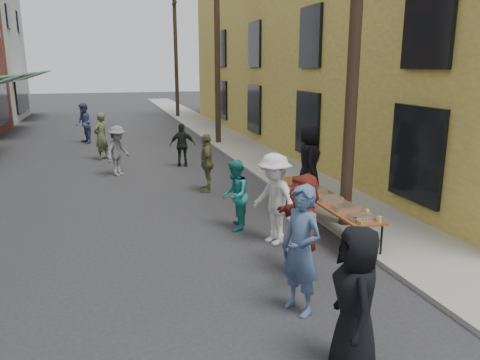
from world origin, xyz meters
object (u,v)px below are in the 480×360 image
utility_pole_near (356,19)px  serving_table (323,198)px  guest_front_a (356,300)px  server (309,161)px  guest_front_c (235,195)px  utility_pole_mid (217,44)px  utility_pole_far (176,51)px  catering_tray_sausage (363,217)px

utility_pole_near → serving_table: size_ratio=2.25×
utility_pole_near → serving_table: bearing=168.4°
guest_front_a → server: bearing=174.7°
utility_pole_near → guest_front_c: 4.46m
utility_pole_mid → guest_front_c: bearing=-101.9°
utility_pole_near → serving_table: (-0.50, 0.10, -3.79)m
utility_pole_mid → guest_front_c: utility_pole_mid is taller
guest_front_a → server: 7.41m
utility_pole_mid → guest_front_a: 17.13m
guest_front_c → server: 3.14m
guest_front_c → utility_pole_far: bearing=-163.9°
serving_table → guest_front_a: guest_front_a is taller
utility_pole_near → guest_front_c: size_ratio=5.71×
utility_pole_far → catering_tray_sausage: 25.82m
utility_pole_near → utility_pole_mid: (0.00, 12.00, 0.00)m
catering_tray_sausage → guest_front_c: guest_front_c is taller
serving_table → guest_front_a: 5.05m
utility_pole_mid → utility_pole_near: bearing=-90.0°
utility_pole_near → utility_pole_mid: 12.00m
guest_front_c → guest_front_a: bearing=22.1°
utility_pole_near → serving_table: 3.82m
serving_table → server: (0.68, 2.27, 0.37)m
utility_pole_near → guest_front_a: 6.29m
utility_pole_mid → utility_pole_far: size_ratio=1.00×
guest_front_a → server: size_ratio=0.93×
utility_pole_near → guest_front_a: bearing=-117.6°
utility_pole_mid → serving_table: size_ratio=2.25×
utility_pole_far → utility_pole_near: bearing=-90.0°
utility_pole_far → guest_front_c: size_ratio=5.71×
catering_tray_sausage → server: bearing=80.2°
utility_pole_mid → server: 10.22m
catering_tray_sausage → serving_table: bearing=90.0°
utility_pole_far → guest_front_a: bearing=-94.8°
utility_pole_mid → serving_table: 12.50m
server → catering_tray_sausage: bearing=-168.8°
serving_table → guest_front_c: size_ratio=2.54×
utility_pole_mid → guest_front_a: size_ratio=4.94×
guest_front_a → guest_front_c: 5.19m
guest_front_a → utility_pole_mid: bearing=-173.2°
server → utility_pole_far: bearing=21.5°
utility_pole_mid → server: bearing=-88.9°
utility_pole_far → serving_table: 24.20m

